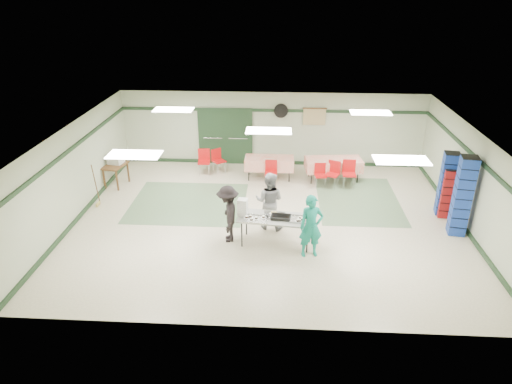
# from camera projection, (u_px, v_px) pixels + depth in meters

# --- Properties ---
(floor) EXTENTS (11.00, 11.00, 0.00)m
(floor) POSITION_uv_depth(u_px,v_px,m) (268.00, 220.00, 13.17)
(floor) COLOR beige
(floor) RESTS_ON ground
(ceiling) EXTENTS (11.00, 11.00, 0.00)m
(ceiling) POSITION_uv_depth(u_px,v_px,m) (269.00, 130.00, 12.03)
(ceiling) COLOR white
(ceiling) RESTS_ON wall_back
(wall_back) EXTENTS (11.00, 0.00, 11.00)m
(wall_back) POSITION_uv_depth(u_px,v_px,m) (272.00, 129.00, 16.67)
(wall_back) COLOR #B3BCA1
(wall_back) RESTS_ON floor
(wall_front) EXTENTS (11.00, 0.00, 11.00)m
(wall_front) POSITION_uv_depth(u_px,v_px,m) (260.00, 271.00, 8.52)
(wall_front) COLOR #B3BCA1
(wall_front) RESTS_ON floor
(wall_left) EXTENTS (0.00, 9.00, 9.00)m
(wall_left) POSITION_uv_depth(u_px,v_px,m) (74.00, 173.00, 12.89)
(wall_left) COLOR #B3BCA1
(wall_left) RESTS_ON floor
(wall_right) EXTENTS (0.00, 9.00, 9.00)m
(wall_right) POSITION_uv_depth(u_px,v_px,m) (471.00, 182.00, 12.31)
(wall_right) COLOR #B3BCA1
(wall_right) RESTS_ON floor
(trim_back) EXTENTS (11.00, 0.06, 0.10)m
(trim_back) POSITION_uv_depth(u_px,v_px,m) (273.00, 110.00, 16.35)
(trim_back) COLOR #1C341E
(trim_back) RESTS_ON wall_back
(baseboard_back) EXTENTS (11.00, 0.06, 0.12)m
(baseboard_back) POSITION_uv_depth(u_px,v_px,m) (272.00, 162.00, 17.19)
(baseboard_back) COLOR #1C341E
(baseboard_back) RESTS_ON floor
(trim_left) EXTENTS (0.06, 9.00, 0.10)m
(trim_left) POSITION_uv_depth(u_px,v_px,m) (71.00, 149.00, 12.59)
(trim_left) COLOR #1C341E
(trim_left) RESTS_ON wall_back
(baseboard_left) EXTENTS (0.06, 9.00, 0.12)m
(baseboard_left) POSITION_uv_depth(u_px,v_px,m) (82.00, 213.00, 13.43)
(baseboard_left) COLOR #1C341E
(baseboard_left) RESTS_ON floor
(trim_right) EXTENTS (0.06, 9.00, 0.10)m
(trim_right) POSITION_uv_depth(u_px,v_px,m) (476.00, 157.00, 12.01)
(trim_right) COLOR #1C341E
(trim_right) RESTS_ON wall_back
(baseboard_right) EXTENTS (0.06, 9.00, 0.12)m
(baseboard_right) POSITION_uv_depth(u_px,v_px,m) (461.00, 224.00, 12.85)
(baseboard_right) COLOR #1C341E
(baseboard_right) RESTS_ON floor
(green_patch_a) EXTENTS (3.50, 3.00, 0.01)m
(green_patch_a) POSITION_uv_depth(u_px,v_px,m) (189.00, 202.00, 14.20)
(green_patch_a) COLOR slate
(green_patch_a) RESTS_ON floor
(green_patch_b) EXTENTS (2.50, 3.50, 0.01)m
(green_patch_b) POSITION_uv_depth(u_px,v_px,m) (358.00, 200.00, 14.38)
(green_patch_b) COLOR slate
(green_patch_b) RESTS_ON floor
(double_door_left) EXTENTS (0.90, 0.06, 2.10)m
(double_door_left) POSITION_uv_depth(u_px,v_px,m) (213.00, 136.00, 16.86)
(double_door_left) COLOR gray
(double_door_left) RESTS_ON floor
(double_door_right) EXTENTS (0.90, 0.06, 2.10)m
(double_door_right) POSITION_uv_depth(u_px,v_px,m) (238.00, 137.00, 16.81)
(double_door_right) COLOR gray
(double_door_right) RESTS_ON floor
(door_frame) EXTENTS (2.00, 0.03, 2.15)m
(door_frame) POSITION_uv_depth(u_px,v_px,m) (225.00, 137.00, 16.82)
(door_frame) COLOR #1C341E
(door_frame) RESTS_ON floor
(wall_fan) EXTENTS (0.50, 0.10, 0.50)m
(wall_fan) POSITION_uv_depth(u_px,v_px,m) (281.00, 111.00, 16.31)
(wall_fan) COLOR black
(wall_fan) RESTS_ON wall_back
(scroll_banner) EXTENTS (0.80, 0.02, 0.60)m
(scroll_banner) POSITION_uv_depth(u_px,v_px,m) (314.00, 117.00, 16.33)
(scroll_banner) COLOR tan
(scroll_banner) RESTS_ON wall_back
(serving_table) EXTENTS (2.02, 1.00, 0.76)m
(serving_table) POSITION_uv_depth(u_px,v_px,m) (276.00, 219.00, 11.71)
(serving_table) COLOR #9E9E9A
(serving_table) RESTS_ON floor
(sheet_tray_right) EXTENTS (0.59, 0.47, 0.02)m
(sheet_tray_right) POSITION_uv_depth(u_px,v_px,m) (300.00, 220.00, 11.57)
(sheet_tray_right) COLOR silver
(sheet_tray_right) RESTS_ON serving_table
(sheet_tray_mid) EXTENTS (0.59, 0.48, 0.02)m
(sheet_tray_mid) POSITION_uv_depth(u_px,v_px,m) (274.00, 216.00, 11.76)
(sheet_tray_mid) COLOR silver
(sheet_tray_mid) RESTS_ON serving_table
(sheet_tray_left) EXTENTS (0.66, 0.53, 0.02)m
(sheet_tray_left) POSITION_uv_depth(u_px,v_px,m) (255.00, 219.00, 11.58)
(sheet_tray_left) COLOR silver
(sheet_tray_left) RESTS_ON serving_table
(baking_pan) EXTENTS (0.53, 0.37, 0.08)m
(baking_pan) POSITION_uv_depth(u_px,v_px,m) (281.00, 217.00, 11.63)
(baking_pan) COLOR black
(baking_pan) RESTS_ON serving_table
(foam_box_stack) EXTENTS (0.27, 0.25, 0.45)m
(foam_box_stack) POSITION_uv_depth(u_px,v_px,m) (243.00, 207.00, 11.73)
(foam_box_stack) COLOR white
(foam_box_stack) RESTS_ON serving_table
(volunteer_teal) EXTENTS (0.66, 0.50, 1.63)m
(volunteer_teal) POSITION_uv_depth(u_px,v_px,m) (311.00, 226.00, 11.16)
(volunteer_teal) COLOR #148D7A
(volunteer_teal) RESTS_ON floor
(volunteer_grey) EXTENTS (0.91, 0.77, 1.64)m
(volunteer_grey) POSITION_uv_depth(u_px,v_px,m) (269.00, 201.00, 12.44)
(volunteer_grey) COLOR gray
(volunteer_grey) RESTS_ON floor
(volunteer_dark) EXTENTS (0.72, 1.08, 1.55)m
(volunteer_dark) POSITION_uv_depth(u_px,v_px,m) (228.00, 214.00, 11.84)
(volunteer_dark) COLOR black
(volunteer_dark) RESTS_ON floor
(dining_table_a) EXTENTS (1.97, 1.03, 0.77)m
(dining_table_a) POSITION_uv_depth(u_px,v_px,m) (333.00, 164.00, 15.61)
(dining_table_a) COLOR red
(dining_table_a) RESTS_ON floor
(dining_table_b) EXTENTS (1.67, 0.75, 0.77)m
(dining_table_b) POSITION_uv_depth(u_px,v_px,m) (269.00, 163.00, 15.73)
(dining_table_b) COLOR red
(dining_table_b) RESTS_ON floor
(chair_a) EXTENTS (0.54, 0.54, 0.88)m
(chair_a) POSITION_uv_depth(u_px,v_px,m) (333.00, 171.00, 15.11)
(chair_a) COLOR red
(chair_a) RESTS_ON floor
(chair_b) EXTENTS (0.40, 0.40, 0.79)m
(chair_b) POSITION_uv_depth(u_px,v_px,m) (320.00, 173.00, 15.15)
(chair_b) COLOR red
(chair_b) RESTS_ON floor
(chair_c) EXTENTS (0.44, 0.44, 0.92)m
(chair_c) POSITION_uv_depth(u_px,v_px,m) (349.00, 171.00, 15.08)
(chair_c) COLOR red
(chair_c) RESTS_ON floor
(chair_d) EXTENTS (0.40, 0.40, 0.86)m
(chair_d) POSITION_uv_depth(u_px,v_px,m) (271.00, 170.00, 15.23)
(chair_d) COLOR red
(chair_d) RESTS_ON floor
(chair_loose_a) EXTENTS (0.56, 0.56, 0.85)m
(chair_loose_a) POSITION_uv_depth(u_px,v_px,m) (218.00, 158.00, 16.27)
(chair_loose_a) COLOR red
(chair_loose_a) RESTS_ON floor
(chair_loose_b) EXTENTS (0.45, 0.45, 0.90)m
(chair_loose_b) POSITION_uv_depth(u_px,v_px,m) (204.00, 159.00, 16.12)
(chair_loose_b) COLOR red
(chair_loose_b) RESTS_ON floor
(crate_stack_blue_a) EXTENTS (0.48, 0.48, 1.90)m
(crate_stack_blue_a) POSITION_uv_depth(u_px,v_px,m) (447.00, 184.00, 13.15)
(crate_stack_blue_a) COLOR navy
(crate_stack_blue_a) RESTS_ON floor
(crate_stack_red) EXTENTS (0.43, 0.43, 1.49)m
(crate_stack_red) POSITION_uv_depth(u_px,v_px,m) (448.00, 193.00, 13.09)
(crate_stack_red) COLOR #9D1A0F
(crate_stack_red) RESTS_ON floor
(crate_stack_blue_b) EXTENTS (0.49, 0.49, 2.23)m
(crate_stack_blue_b) POSITION_uv_depth(u_px,v_px,m) (462.00, 196.00, 12.02)
(crate_stack_blue_b) COLOR navy
(crate_stack_blue_b) RESTS_ON floor
(printer_table) EXTENTS (0.74, 1.00, 0.74)m
(printer_table) POSITION_uv_depth(u_px,v_px,m) (115.00, 168.00, 15.13)
(printer_table) COLOR brown
(printer_table) RESTS_ON floor
(office_printer) EXTENTS (0.53, 0.48, 0.36)m
(office_printer) POSITION_uv_depth(u_px,v_px,m) (116.00, 158.00, 15.14)
(office_printer) COLOR beige
(office_printer) RESTS_ON printer_table
(broom) EXTENTS (0.08, 0.22, 1.34)m
(broom) POSITION_uv_depth(u_px,v_px,m) (96.00, 184.00, 13.76)
(broom) COLOR brown
(broom) RESTS_ON floor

